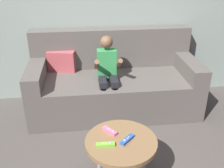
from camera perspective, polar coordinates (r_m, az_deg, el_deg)
The scene contains 6 objects.
couch at distance 3.13m, azimuth 0.28°, elevation 0.05°, with size 1.93×0.80×0.91m.
person_seated_on_couch at distance 2.86m, azimuth -0.97°, elevation 2.42°, with size 0.29×0.36×0.93m.
coffee_table at distance 2.09m, azimuth 1.96°, elevation -12.99°, with size 0.56×0.56×0.43m.
game_remote_blue_near_edge at distance 2.05m, azimuth 3.35°, elevation -11.94°, with size 0.12×0.12×0.03m.
game_remote_lime_center at distance 2.00m, azimuth -1.44°, elevation -13.02°, with size 0.14×0.04×0.03m.
game_remote_pink_far_corner at distance 2.13m, azimuth -0.51°, elevation -10.12°, with size 0.12×0.13×0.03m.
Camera 1 is at (-0.28, -1.55, 1.71)m, focal length 42.15 mm.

